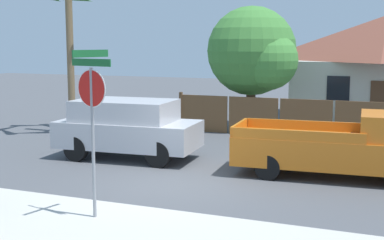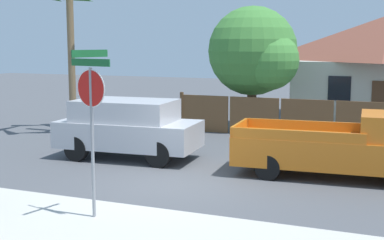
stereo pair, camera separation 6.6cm
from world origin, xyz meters
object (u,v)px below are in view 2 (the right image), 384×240
(orange_pickup, at_px, (346,147))
(palm_tree, at_px, (70,7))
(red_suv, at_px, (128,127))
(stop_sign, at_px, (91,103))
(oak_tree, at_px, (256,53))

(orange_pickup, bearing_deg, palm_tree, 158.50)
(orange_pickup, bearing_deg, red_suv, 176.12)
(palm_tree, bearing_deg, stop_sign, -53.12)
(orange_pickup, bearing_deg, stop_sign, -133.86)
(red_suv, distance_m, orange_pickup, 6.69)
(oak_tree, height_order, orange_pickup, oak_tree)
(red_suv, bearing_deg, stop_sign, -72.06)
(orange_pickup, bearing_deg, oak_tree, 118.36)
(palm_tree, distance_m, stop_sign, 11.48)
(oak_tree, bearing_deg, orange_pickup, -57.58)
(oak_tree, height_order, stop_sign, oak_tree)
(palm_tree, bearing_deg, oak_tree, 28.53)
(palm_tree, height_order, red_suv, palm_tree)
(orange_pickup, xyz_separation_m, stop_sign, (-4.51, -5.42, 1.56))
(oak_tree, relative_size, red_suv, 1.14)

